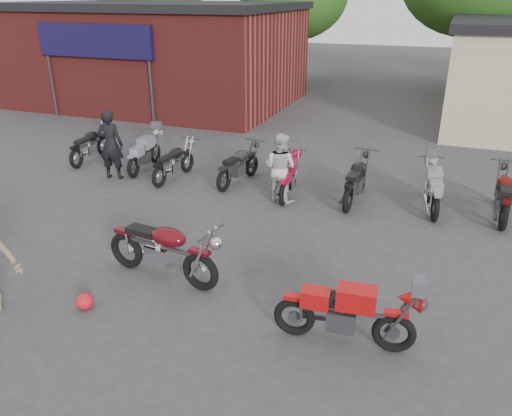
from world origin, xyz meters
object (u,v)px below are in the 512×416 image
(row_bike_5, at_px, (357,178))
(row_bike_7, at_px, (504,192))
(person_dark, at_px, (111,145))
(row_bike_6, at_px, (433,186))
(sportbike, at_px, (347,310))
(helmet, at_px, (85,301))
(row_bike_0, at_px, (90,143))
(row_bike_2, at_px, (174,160))
(row_bike_3, at_px, (239,163))
(vintage_motorcycle, at_px, (163,246))
(person_light, at_px, (280,168))
(row_bike_1, at_px, (145,151))
(row_bike_4, at_px, (289,175))

(row_bike_5, distance_m, row_bike_7, 3.23)
(person_dark, bearing_deg, row_bike_6, 175.19)
(sportbike, xyz_separation_m, row_bike_7, (2.35, 5.65, 0.03))
(sportbike, relative_size, row_bike_7, 0.96)
(helmet, bearing_deg, sportbike, 8.90)
(row_bike_0, distance_m, row_bike_7, 11.17)
(row_bike_2, xyz_separation_m, row_bike_3, (1.74, 0.34, 0.02))
(vintage_motorcycle, bearing_deg, row_bike_3, 104.54)
(sportbike, xyz_separation_m, person_light, (-2.58, 4.77, 0.27))
(person_dark, xyz_separation_m, row_bike_6, (8.16, 0.88, -0.38))
(person_light, xyz_separation_m, row_bike_7, (4.93, 0.88, -0.25))
(row_bike_2, bearing_deg, sportbike, -127.50)
(vintage_motorcycle, relative_size, row_bike_5, 1.09)
(sportbike, distance_m, row_bike_1, 8.86)
(row_bike_0, height_order, row_bike_7, row_bike_7)
(vintage_motorcycle, height_order, row_bike_0, vintage_motorcycle)
(person_dark, relative_size, row_bike_4, 1.03)
(sportbike, xyz_separation_m, row_bike_5, (-0.87, 5.41, 0.03))
(row_bike_3, bearing_deg, person_light, -109.43)
(helmet, height_order, row_bike_3, row_bike_3)
(sportbike, relative_size, row_bike_2, 1.07)
(helmet, relative_size, row_bike_2, 0.16)
(vintage_motorcycle, distance_m, row_bike_0, 7.49)
(row_bike_3, height_order, row_bike_7, row_bike_7)
(row_bike_1, bearing_deg, person_light, -107.36)
(row_bike_7, bearing_deg, row_bike_5, 94.44)
(row_bike_5, bearing_deg, vintage_motorcycle, 155.42)
(row_bike_2, height_order, row_bike_6, row_bike_6)
(vintage_motorcycle, xyz_separation_m, row_bike_0, (-5.50, 5.08, -0.10))
(row_bike_7, bearing_deg, row_bike_1, 90.53)
(row_bike_0, distance_m, row_bike_6, 9.69)
(vintage_motorcycle, distance_m, row_bike_6, 6.47)
(row_bike_1, relative_size, row_bike_3, 1.00)
(helmet, xyz_separation_m, row_bike_7, (6.39, 6.28, 0.46))
(helmet, distance_m, row_bike_2, 6.07)
(person_light, bearing_deg, helmet, 87.05)
(person_dark, distance_m, row_bike_4, 4.85)
(row_bike_2, xyz_separation_m, row_bike_6, (6.57, 0.37, 0.03))
(row_bike_4, relative_size, row_bike_5, 0.89)
(row_bike_2, relative_size, row_bike_4, 1.00)
(vintage_motorcycle, relative_size, row_bike_2, 1.22)
(row_bike_1, height_order, row_bike_4, row_bike_1)
(row_bike_1, bearing_deg, row_bike_7, -96.16)
(row_bike_0, bearing_deg, row_bike_6, -94.87)
(vintage_motorcycle, xyz_separation_m, row_bike_6, (4.18, 4.94, -0.08))
(row_bike_1, bearing_deg, row_bike_3, -97.79)
(row_bike_4, bearing_deg, helmet, 158.43)
(row_bike_4, bearing_deg, row_bike_5, -89.49)
(person_light, height_order, row_bike_1, person_light)
(row_bike_6, bearing_deg, helmet, 133.02)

